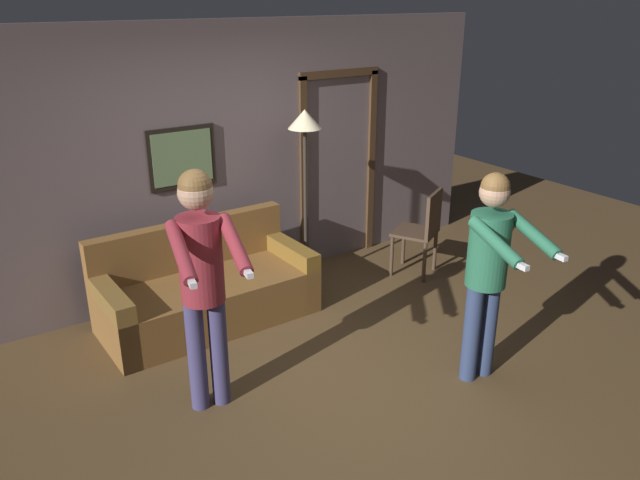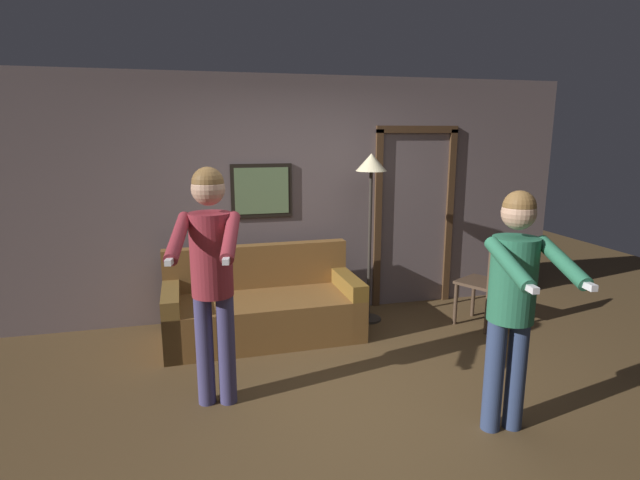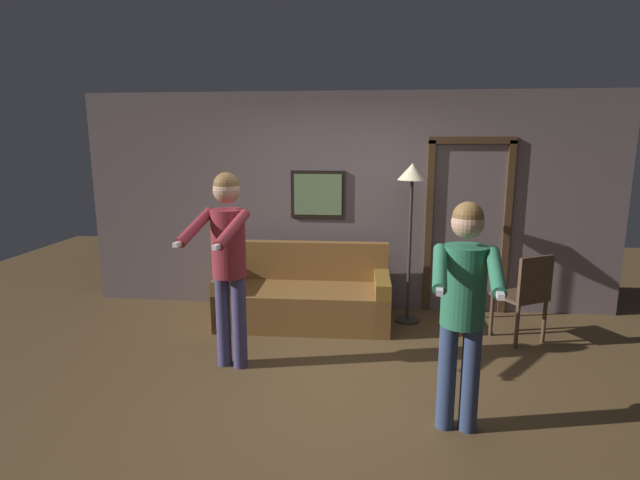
# 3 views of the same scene
# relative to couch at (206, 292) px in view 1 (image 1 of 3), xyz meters

# --- Properties ---
(ground_plane) EXTENTS (12.00, 12.00, 0.00)m
(ground_plane) POSITION_rel_couch_xyz_m (0.45, -1.45, -0.28)
(ground_plane) COLOR brown
(back_wall_assembly) EXTENTS (6.40, 0.10, 2.60)m
(back_wall_assembly) POSITION_rel_couch_xyz_m (0.46, 0.61, 1.02)
(back_wall_assembly) COLOR #6D5E5F
(back_wall_assembly) RESTS_ON ground_plane
(couch) EXTENTS (1.92, 0.89, 0.87)m
(couch) POSITION_rel_couch_xyz_m (0.00, 0.00, 0.00)
(couch) COLOR brown
(couch) RESTS_ON ground_plane
(torchiere_lamp) EXTENTS (0.32, 0.32, 1.80)m
(torchiere_lamp) POSITION_rel_couch_xyz_m (1.17, 0.14, 1.21)
(torchiere_lamp) COLOR #332D28
(torchiere_lamp) RESTS_ON ground_plane
(person_standing_left) EXTENTS (0.52, 0.75, 1.78)m
(person_standing_left) POSITION_rel_couch_xyz_m (-0.51, -1.21, 0.81)
(person_standing_left) COLOR #423E6D
(person_standing_left) RESTS_ON ground_plane
(person_standing_right) EXTENTS (0.49, 0.72, 1.65)m
(person_standing_right) POSITION_rel_couch_xyz_m (1.38, -2.03, 0.72)
(person_standing_right) COLOR navy
(person_standing_right) RESTS_ON ground_plane
(dining_chair_distant) EXTENTS (0.57, 0.57, 0.93)m
(dining_chair_distant) POSITION_rel_couch_xyz_m (2.31, -0.35, 0.25)
(dining_chair_distant) COLOR #4C3828
(dining_chair_distant) RESTS_ON ground_plane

